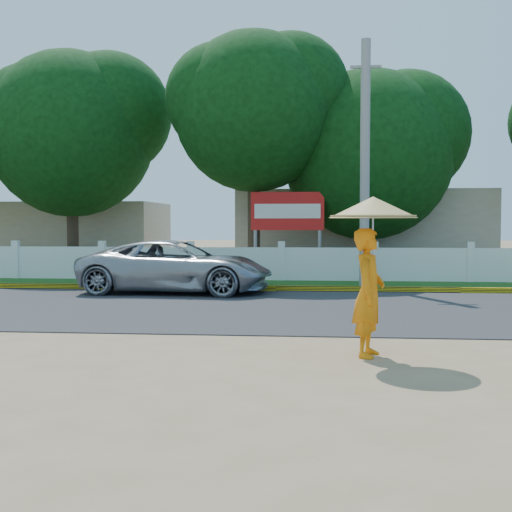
# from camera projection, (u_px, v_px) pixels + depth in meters

# --- Properties ---
(ground) EXTENTS (120.00, 120.00, 0.00)m
(ground) POSITION_uv_depth(u_px,v_px,m) (244.00, 348.00, 9.77)
(ground) COLOR #9E8460
(ground) RESTS_ON ground
(road) EXTENTS (60.00, 7.00, 0.02)m
(road) POSITION_uv_depth(u_px,v_px,m) (266.00, 308.00, 14.25)
(road) COLOR #38383A
(road) RESTS_ON ground
(grass_verge) EXTENTS (60.00, 3.50, 0.03)m
(grass_verge) POSITION_uv_depth(u_px,v_px,m) (279.00, 285.00, 19.47)
(grass_verge) COLOR #2D601E
(grass_verge) RESTS_ON ground
(curb) EXTENTS (40.00, 0.18, 0.16)m
(curb) POSITION_uv_depth(u_px,v_px,m) (276.00, 289.00, 17.78)
(curb) COLOR yellow
(curb) RESTS_ON ground
(fence) EXTENTS (40.00, 0.10, 1.10)m
(fence) POSITION_uv_depth(u_px,v_px,m) (281.00, 264.00, 20.88)
(fence) COLOR silver
(fence) RESTS_ON ground
(building_near) EXTENTS (10.00, 6.00, 3.20)m
(building_near) POSITION_uv_depth(u_px,v_px,m) (360.00, 230.00, 27.32)
(building_near) COLOR #B7AD99
(building_near) RESTS_ON ground
(building_far) EXTENTS (8.00, 5.00, 2.80)m
(building_far) POSITION_uv_depth(u_px,v_px,m) (73.00, 234.00, 29.50)
(building_far) COLOR #B7AD99
(building_far) RESTS_ON ground
(utility_pole) EXTENTS (0.28, 0.28, 7.23)m
(utility_pole) POSITION_uv_depth(u_px,v_px,m) (365.00, 164.00, 18.76)
(utility_pole) COLOR gray
(utility_pole) RESTS_ON ground
(vehicle) EXTENTS (5.27, 2.62, 1.44)m
(vehicle) POSITION_uv_depth(u_px,v_px,m) (177.00, 267.00, 17.36)
(vehicle) COLOR #9FA1A7
(vehicle) RESTS_ON ground
(monk_with_parasol) EXTENTS (1.25, 1.25, 2.28)m
(monk_with_parasol) POSITION_uv_depth(u_px,v_px,m) (371.00, 253.00, 9.08)
(monk_with_parasol) COLOR orange
(monk_with_parasol) RESTS_ON ground
(billboard) EXTENTS (2.50, 0.13, 2.95)m
(billboard) POSITION_uv_depth(u_px,v_px,m) (287.00, 216.00, 21.88)
(billboard) COLOR gray
(billboard) RESTS_ON ground
(tree_row) EXTENTS (39.72, 8.04, 8.58)m
(tree_row) POSITION_uv_depth(u_px,v_px,m) (371.00, 137.00, 23.26)
(tree_row) COLOR #473828
(tree_row) RESTS_ON ground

